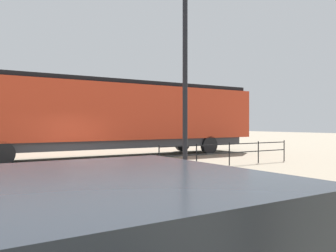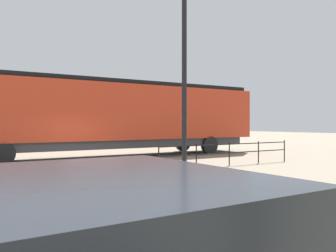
# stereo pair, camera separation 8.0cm
# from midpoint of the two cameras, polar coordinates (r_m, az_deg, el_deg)

# --- Properties ---
(ground_plane) EXTENTS (120.00, 120.00, 0.00)m
(ground_plane) POSITION_cam_midpoint_polar(r_m,az_deg,el_deg) (15.67, -12.09, -6.50)
(ground_plane) COLOR gray
(locomotive) EXTENTS (3.17, 18.26, 4.25)m
(locomotive) POSITION_cam_midpoint_polar(r_m,az_deg,el_deg) (20.64, -7.48, 1.77)
(locomotive) COLOR red
(locomotive) RESTS_ON ground_plane
(lamp_post) EXTENTS (0.50, 0.50, 6.87)m
(lamp_post) POSITION_cam_midpoint_polar(r_m,az_deg,el_deg) (11.86, 2.52, 14.12)
(lamp_post) COLOR black
(lamp_post) RESTS_ON ground_plane
(platform_fence) EXTENTS (0.05, 7.42, 1.04)m
(platform_fence) POSITION_cam_midpoint_polar(r_m,az_deg,el_deg) (16.35, 9.56, -3.83)
(platform_fence) COLOR black
(platform_fence) RESTS_ON ground_plane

